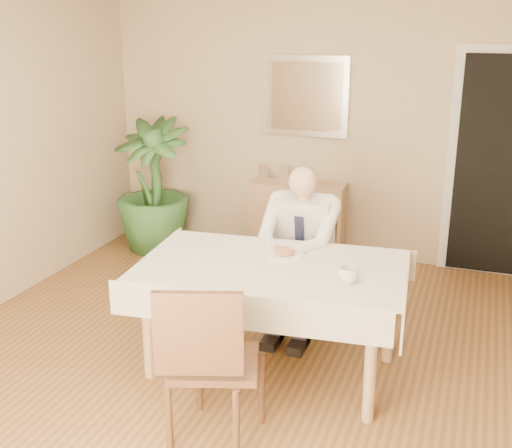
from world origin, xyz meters
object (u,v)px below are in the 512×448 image
(chair_far, at_px, (307,260))
(potted_palm, at_px, (153,186))
(dining_table, at_px, (272,277))
(sideboard, at_px, (297,219))
(seated_man, at_px, (298,244))
(coffee_mug, at_px, (348,275))
(chair_near, at_px, (209,356))

(chair_far, relative_size, potted_palm, 0.63)
(dining_table, relative_size, sideboard, 1.95)
(seated_man, relative_size, coffee_mug, 10.44)
(dining_table, xyz_separation_m, seated_man, (-0.00, 0.59, 0.02))
(sideboard, xyz_separation_m, potted_palm, (-1.41, -0.32, 0.30))
(sideboard, bearing_deg, potted_palm, -169.15)
(chair_far, distance_m, potted_palm, 2.11)
(dining_table, height_order, chair_far, chair_far)
(chair_far, xyz_separation_m, sideboard, (-0.46, 1.28, -0.09))
(coffee_mug, relative_size, sideboard, 0.13)
(coffee_mug, bearing_deg, seated_man, 125.96)
(chair_far, xyz_separation_m, seated_man, (-0.00, -0.28, 0.23))
(potted_palm, bearing_deg, coffee_mug, -39.48)
(chair_far, height_order, chair_near, chair_near)
(dining_table, height_order, coffee_mug, coffee_mug)
(seated_man, distance_m, coffee_mug, 0.89)
(dining_table, xyz_separation_m, sideboard, (-0.46, 2.16, -0.30))
(dining_table, xyz_separation_m, potted_palm, (-1.87, 1.84, -0.00))
(seated_man, height_order, coffee_mug, seated_man)
(coffee_mug, distance_m, sideboard, 2.52)
(chair_near, bearing_deg, seated_man, 69.37)
(dining_table, relative_size, coffee_mug, 15.13)
(chair_far, bearing_deg, potted_palm, 149.28)
(chair_near, xyz_separation_m, sideboard, (-0.40, 3.04, -0.18))
(seated_man, distance_m, sideboard, 1.66)
(potted_palm, bearing_deg, chair_near, -56.46)
(dining_table, bearing_deg, coffee_mug, -18.50)
(chair_near, bearing_deg, dining_table, 67.91)
(chair_near, distance_m, sideboard, 3.08)
(coffee_mug, bearing_deg, dining_table, 166.63)
(coffee_mug, bearing_deg, sideboard, 113.20)
(seated_man, bearing_deg, coffee_mug, -54.04)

